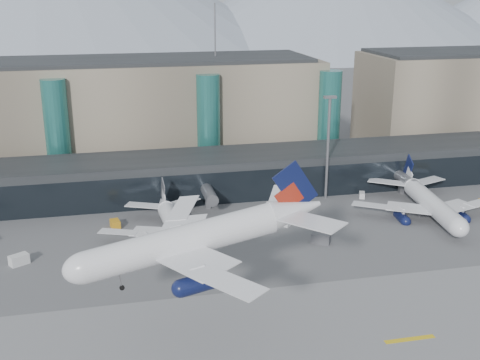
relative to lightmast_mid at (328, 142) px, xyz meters
The scene contains 17 objects.
ground 58.41m from the lightmast_mid, 122.01° to the right, with size 900.00×900.00×0.00m, color #515154.
runway_strip 71.25m from the lightmast_mid, 115.46° to the right, with size 400.00×40.00×0.04m, color slate.
runway_markings 71.24m from the lightmast_mid, 115.46° to the right, with size 128.00×1.00×0.02m.
concourse 32.94m from the lightmast_mid, 162.04° to the left, with size 170.00×27.00×10.00m.
terminal_main 69.21m from the lightmast_mid, 142.63° to the left, with size 130.00×30.00×31.00m.
terminal_east 77.40m from the lightmast_mid, 32.87° to the left, with size 70.00×30.00×31.00m.
teal_towers 51.97m from the lightmast_mid, 149.97° to the left, with size 116.40×19.40×46.00m.
lightmast_mid is the anchor object (origin of this frame).
hero_jet 69.87m from the lightmast_mid, 124.33° to the right, with size 37.99×38.54×12.45m.
jet_parked_mid 44.24m from the lightmast_mid, 158.60° to the right, with size 32.42×31.83×10.46m.
jet_parked_right 26.33m from the lightmast_mid, 39.43° to the right, with size 36.94×36.89×11.99m.
veh_a 75.08m from the lightmast_mid, 161.48° to the right, with size 3.49×1.96×1.96m, color silver.
veh_b 54.28m from the lightmast_mid, behind, with size 2.97×1.83×1.72m, color orange.
veh_c 31.60m from the lightmast_mid, 112.25° to the right, with size 3.76×1.99×2.09m, color #48494D.
veh_d 16.45m from the lightmast_mid, 12.72° to the right, with size 2.46×1.32×1.41m, color silver.
veh_g 25.91m from the lightmast_mid, 134.68° to the right, with size 2.70×1.57×1.57m, color silver.
veh_h 49.27m from the lightmast_mid, 143.45° to the right, with size 4.06×2.14×2.24m, color orange.
Camera 1 is at (-21.70, -85.73, 49.98)m, focal length 45.00 mm.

